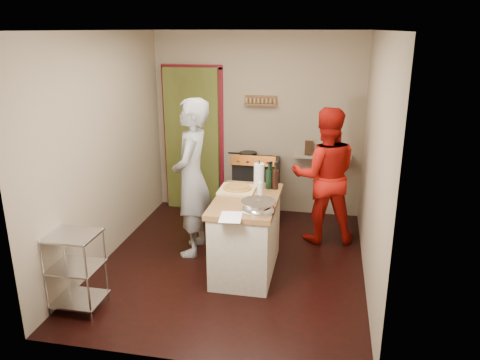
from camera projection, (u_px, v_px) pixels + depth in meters
name	position (u px, v px, depth m)	size (l,w,h in m)	color
floor	(232.00, 262.00, 5.49)	(3.50, 3.50, 0.00)	black
back_wall	(215.00, 134.00, 6.92)	(3.00, 0.44, 2.60)	gray
left_wall	(104.00, 149.00, 5.36)	(0.04, 3.50, 2.60)	gray
right_wall	(374.00, 163.00, 4.81)	(0.04, 3.50, 2.60)	gray
ceiling	(231.00, 29.00, 4.68)	(3.00, 3.50, 0.02)	white
stove	(256.00, 188.00, 6.67)	(0.60, 0.63, 1.00)	black
wire_shelving	(75.00, 268.00, 4.47)	(0.48, 0.40, 0.80)	silver
island	(247.00, 232.00, 5.19)	(0.71, 1.29, 1.18)	beige
person_stripe	(192.00, 178.00, 5.49)	(0.69, 0.45, 1.88)	silver
person_red	(325.00, 176.00, 5.85)	(0.84, 0.65, 1.72)	#AA120B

